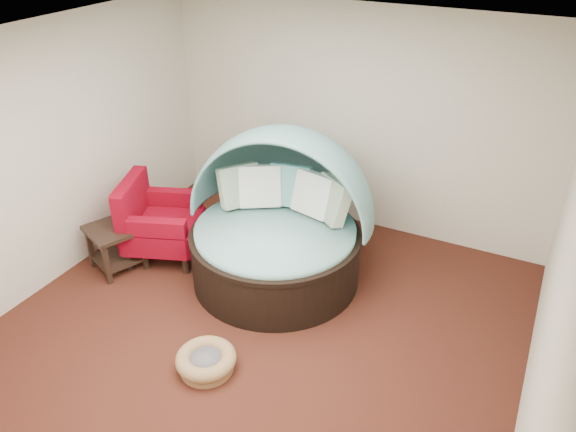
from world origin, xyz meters
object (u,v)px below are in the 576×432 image
at_px(side_table, 116,242).
at_px(canopy_daybed, 279,213).
at_px(red_armchair, 157,222).
at_px(pet_basket, 206,361).

bearing_deg(side_table, canopy_daybed, 23.17).
distance_m(canopy_daybed, red_armchair, 1.54).
relative_size(pet_basket, red_armchair, 0.67).
relative_size(canopy_daybed, red_armchair, 2.01).
xyz_separation_m(canopy_daybed, side_table, (-1.74, -0.74, -0.45)).
distance_m(red_armchair, side_table, 0.53).
xyz_separation_m(red_armchair, side_table, (-0.27, -0.44, -0.11)).
height_order(canopy_daybed, red_armchair, canopy_daybed).
height_order(canopy_daybed, side_table, canopy_daybed).
bearing_deg(canopy_daybed, pet_basket, -95.08).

